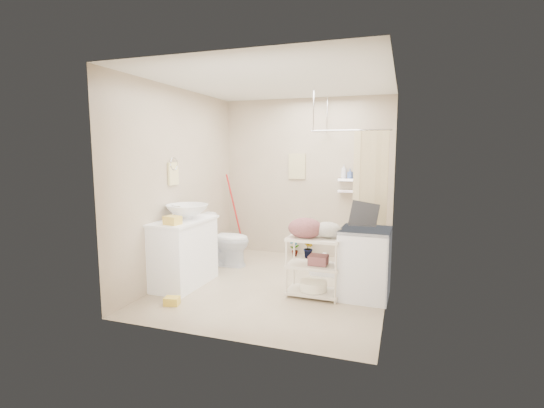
{
  "coord_description": "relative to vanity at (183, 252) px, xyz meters",
  "views": [
    {
      "loc": [
        1.55,
        -4.76,
        1.75
      ],
      "look_at": [
        -0.14,
        0.25,
        1.04
      ],
      "focal_mm": 26.0,
      "sensor_mm": 36.0,
      "label": 1
    }
  ],
  "objects": [
    {
      "name": "wall_back",
      "position": [
        1.16,
        1.97,
        0.87
      ],
      "size": [
        2.8,
        0.04,
        2.6
      ],
      "primitive_type": "cube",
      "color": "#B9A88F",
      "rests_on": "ground"
    },
    {
      "name": "counter_basket",
      "position": [
        0.07,
        -0.33,
        0.49
      ],
      "size": [
        0.21,
        0.18,
        0.1
      ],
      "primitive_type": "cube",
      "rotation": [
        0.0,
        0.0,
        -0.19
      ],
      "color": "#E2BD49",
      "rests_on": "vanity"
    },
    {
      "name": "towel_ring",
      "position": [
        -0.22,
        0.17,
        1.04
      ],
      "size": [
        0.04,
        0.22,
        0.34
      ],
      "primitive_type": null,
      "color": "#F0E398",
      "rests_on": "wall_left"
    },
    {
      "name": "hanging_towel",
      "position": [
        1.01,
        1.95,
        1.07
      ],
      "size": [
        0.28,
        0.03,
        0.42
      ],
      "primitive_type": "cube",
      "color": "#C6BD8C",
      "rests_on": "wall_back"
    },
    {
      "name": "floor_basket",
      "position": [
        0.24,
        -0.66,
        -0.37
      ],
      "size": [
        0.27,
        0.23,
        0.13
      ],
      "primitive_type": "cube",
      "rotation": [
        0.0,
        0.0,
        0.22
      ],
      "color": "yellow",
      "rests_on": "ground"
    },
    {
      "name": "tp_holder",
      "position": [
        -0.2,
        0.42,
        0.29
      ],
      "size": [
        0.08,
        0.12,
        0.14
      ],
      "primitive_type": null,
      "color": "white",
      "rests_on": "wall_left"
    },
    {
      "name": "shampoo_bottle_a",
      "position": [
        1.79,
        1.89,
        1.0
      ],
      "size": [
        0.09,
        0.09,
        0.22
      ],
      "primitive_type": "imported",
      "rotation": [
        0.0,
        0.0,
        0.07
      ],
      "color": "white",
      "rests_on": "shower"
    },
    {
      "name": "wall_left",
      "position": [
        -0.24,
        0.37,
        0.87
      ],
      "size": [
        0.04,
        3.2,
        2.6
      ],
      "primitive_type": "cube",
      "color": "#B9A88F",
      "rests_on": "ground"
    },
    {
      "name": "washing_machine",
      "position": [
        2.3,
        0.3,
        -0.01
      ],
      "size": [
        0.59,
        0.61,
        0.84
      ],
      "primitive_type": "cube",
      "rotation": [
        0.0,
        0.0,
        -0.03
      ],
      "color": "white",
      "rests_on": "ground"
    },
    {
      "name": "toilet",
      "position": [
        0.12,
        0.99,
        -0.04
      ],
      "size": [
        0.8,
        0.48,
        0.79
      ],
      "primitive_type": "imported",
      "rotation": [
        0.0,
        0.0,
        1.61
      ],
      "color": "silver",
      "rests_on": "ground"
    },
    {
      "name": "wall_right",
      "position": [
        2.56,
        0.37,
        0.87
      ],
      "size": [
        0.04,
        3.2,
        2.6
      ],
      "primitive_type": "cube",
      "color": "#B9A88F",
      "rests_on": "ground"
    },
    {
      "name": "potted_plant_b",
      "position": [
        1.27,
        1.77,
        -0.26
      ],
      "size": [
        0.24,
        0.24,
        0.34
      ],
      "primitive_type": "imported",
      "rotation": [
        0.0,
        0.0,
        -0.87
      ],
      "color": "brown",
      "rests_on": "ground"
    },
    {
      "name": "ironing_board",
      "position": [
        2.2,
        0.38,
        0.15
      ],
      "size": [
        0.34,
        0.11,
        1.18
      ],
      "primitive_type": null,
      "rotation": [
        0.0,
        0.0,
        -0.02
      ],
      "color": "black",
      "rests_on": "ground"
    },
    {
      "name": "ceiling",
      "position": [
        1.16,
        0.37,
        2.17
      ],
      "size": [
        2.8,
        3.2,
        0.04
      ],
      "primitive_type": "cube",
      "color": "silver",
      "rests_on": "ground"
    },
    {
      "name": "potted_plant_a",
      "position": [
        1.01,
        1.82,
        -0.27
      ],
      "size": [
        0.19,
        0.14,
        0.34
      ],
      "primitive_type": "imported",
      "rotation": [
        0.0,
        0.0,
        0.1
      ],
      "color": "#9C4629",
      "rests_on": "ground"
    },
    {
      "name": "wall_front",
      "position": [
        1.16,
        -1.23,
        0.87
      ],
      "size": [
        2.8,
        0.04,
        2.6
      ],
      "primitive_type": "cube",
      "color": "#B9A88F",
      "rests_on": "ground"
    },
    {
      "name": "laundry_rack",
      "position": [
        1.72,
        0.13,
        0.0
      ],
      "size": [
        0.64,
        0.38,
        0.87
      ],
      "primitive_type": null,
      "rotation": [
        0.0,
        0.0,
        -0.01
      ],
      "color": "beige",
      "rests_on": "ground"
    },
    {
      "name": "shower",
      "position": [
        2.01,
        1.42,
        0.62
      ],
      "size": [
        1.1,
        1.1,
        2.1
      ],
      "primitive_type": null,
      "color": "silver",
      "rests_on": "ground"
    },
    {
      "name": "shampoo_bottle_b",
      "position": [
        1.89,
        1.9,
        0.96
      ],
      "size": [
        0.09,
        0.09,
        0.15
      ],
      "primitive_type": "imported",
      "rotation": [
        0.0,
        0.0,
        -0.3
      ],
      "color": "#445EA3",
      "rests_on": "shower"
    },
    {
      "name": "vanity",
      "position": [
        0.0,
        0.0,
        0.0
      ],
      "size": [
        0.58,
        1.0,
        0.87
      ],
      "primitive_type": "cube",
      "rotation": [
        0.0,
        0.0,
        -0.03
      ],
      "color": "white",
      "rests_on": "ground"
    },
    {
      "name": "floor",
      "position": [
        1.16,
        0.37,
        -0.43
      ],
      "size": [
        3.2,
        3.2,
        0.0
      ],
      "primitive_type": "plane",
      "color": "tan",
      "rests_on": "ground"
    },
    {
      "name": "sink",
      "position": [
        0.03,
        0.08,
        0.53
      ],
      "size": [
        0.64,
        0.64,
        0.19
      ],
      "primitive_type": "imported",
      "rotation": [
        0.0,
        0.0,
        -0.19
      ],
      "color": "white",
      "rests_on": "vanity"
    },
    {
      "name": "mop",
      "position": [
        -0.1,
        1.82,
        0.24
      ],
      "size": [
        0.13,
        0.13,
        1.35
      ],
      "primitive_type": null,
      "rotation": [
        0.0,
        0.0,
        0.01
      ],
      "color": "red",
      "rests_on": "ground"
    }
  ]
}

